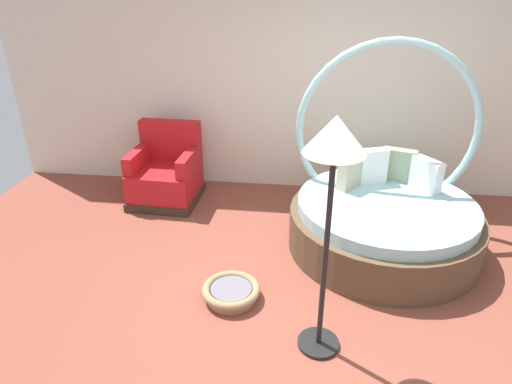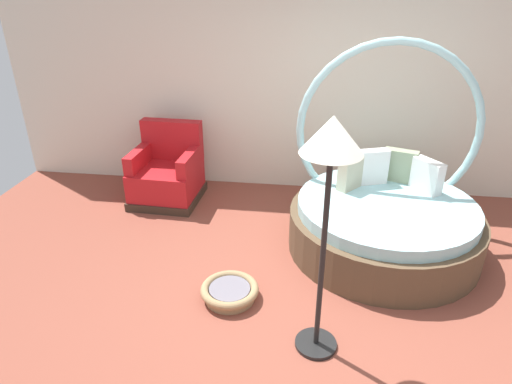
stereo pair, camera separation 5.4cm
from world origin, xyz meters
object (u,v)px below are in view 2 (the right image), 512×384
(round_daybed, at_px, (384,212))
(pet_basket, at_px, (230,291))
(red_armchair, at_px, (168,174))
(floor_lamp, at_px, (330,161))

(round_daybed, relative_size, pet_basket, 3.99)
(pet_basket, bearing_deg, red_armchair, 121.61)
(red_armchair, relative_size, floor_lamp, 0.52)
(floor_lamp, bearing_deg, pet_basket, 148.95)
(red_armchair, relative_size, pet_basket, 1.84)
(round_daybed, distance_m, floor_lamp, 2.02)
(red_armchair, distance_m, pet_basket, 2.15)
(round_daybed, distance_m, pet_basket, 1.80)
(round_daybed, bearing_deg, floor_lamp, -113.20)
(floor_lamp, bearing_deg, round_daybed, 66.80)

